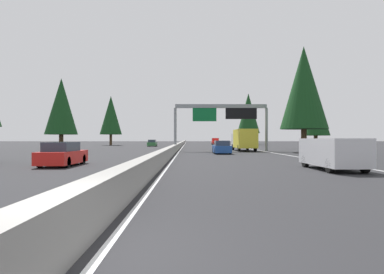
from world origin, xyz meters
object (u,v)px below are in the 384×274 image
Objects in this scene: conifer_right_mid at (316,111)px; conifer_left_near at (61,106)px; oncoming_near at (152,143)px; conifer_right_near at (304,88)px; conifer_right_far at (248,113)px; pickup_far_center at (215,141)px; sign_gantry_overhead at (222,114)px; sedan_mid_left at (222,148)px; box_truck_far_left at (244,139)px; oncoming_far at (62,155)px; minivan_near_right at (332,152)px; conifer_left_mid at (111,115)px.

conifer_right_mid is 0.95× the size of conifer_left_near.
oncoming_near is 0.34× the size of conifer_right_near.
conifer_right_far reaches higher than conifer_right_near.
conifer_right_far is at bearing -36.30° from conifer_left_near.
sign_gantry_overhead is at bearing 176.46° from pickup_far_center.
sedan_mid_left is 1.00× the size of oncoming_near.
conifer_left_near is (2.07, 25.99, 4.72)m from box_truck_far_left.
sedan_mid_left is 0.42× the size of conifer_left_near.
oncoming_far is (-24.08, 12.35, -4.35)m from sign_gantry_overhead.
pickup_far_center is 0.43× the size of conifer_right_near.
oncoming_far is at bearing 132.24° from conifer_right_near.
oncoming_near is at bearing 34.87° from conifer_right_near.
conifer_right_far reaches higher than minivan_near_right.
conifer_right_mid reaches higher than box_truck_far_left.
conifer_right_far is at bearing 134.12° from oncoming_near.
oncoming_near is (-22.68, 15.52, -0.23)m from pickup_far_center.
conifer_right_mid is 0.79× the size of conifer_left_mid.
minivan_near_right is 0.59× the size of box_truck_far_left.
conifer_right_near reaches higher than pickup_far_center.
oncoming_near is 1.00× the size of oncoming_far.
minivan_near_right is 28.20m from box_truck_far_left.
conifer_right_far reaches higher than sign_gantry_overhead.
sign_gantry_overhead is 2.26× the size of pickup_far_center.
conifer_right_far reaches higher than box_truck_far_left.
conifer_left_near is at bearing 143.70° from conifer_right_far.
conifer_right_mid is at bearing 138.80° from oncoming_far.
sign_gantry_overhead is 27.41m from oncoming_far.
sign_gantry_overhead is 53.72m from conifer_right_far.
sedan_mid_left is 1.00× the size of oncoming_far.
sign_gantry_overhead is 1.00× the size of conifer_left_mid.
conifer_right_near is 1.03× the size of conifer_left_mid.
box_truck_far_left is 1.93× the size of oncoming_near.
conifer_right_far is 60.48m from conifer_left_near.
oncoming_far is 80.59m from conifer_right_far.
conifer_right_far is 1.18× the size of conifer_left_mid.
pickup_far_center is at bearing 100.77° from conifer_right_far.
sign_gantry_overhead is at bearing 152.85° from oncoming_far.
conifer_left_near is (7.45, 32.48, -1.60)m from conifer_right_near.
box_truck_far_left is 1.93× the size of oncoming_far.
minivan_near_right is (-26.96, -3.21, -4.08)m from sign_gantry_overhead.
oncoming_near is at bearing 145.62° from pickup_far_center.
conifer_right_near is (-4.15, -9.60, 2.90)m from sign_gantry_overhead.
oncoming_far is at bearing -158.96° from conifer_left_near.
oncoming_far is at bearing 144.93° from sedan_mid_left.
sign_gantry_overhead is at bearing 6.79° from minivan_near_right.
sedan_mid_left is 54.00m from conifer_left_mid.
conifer_left_mid is (40.38, 24.42, 2.65)m from sign_gantry_overhead.
sedan_mid_left is (19.26, 4.06, -0.27)m from minivan_near_right.
conifer_left_mid is at bearing 109.53° from pickup_far_center.
conifer_left_mid is at bearing 107.30° from conifer_right_far.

